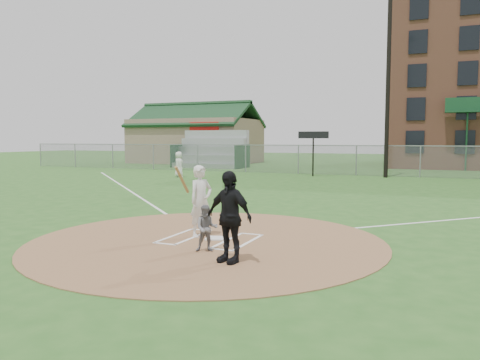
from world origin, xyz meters
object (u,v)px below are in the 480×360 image
at_px(umpire, 229,217).
at_px(batter_at_plate, 201,201).
at_px(catcher, 207,228).
at_px(ondeck_player, 179,164).
at_px(home_plate, 215,238).

bearing_deg(umpire, batter_at_plate, 145.09).
xyz_separation_m(catcher, batter_at_plate, (-0.84, 1.35, 0.38)).
bearing_deg(ondeck_player, umpire, 167.33).
xyz_separation_m(umpire, ondeck_player, (-11.54, 17.79, -0.10)).
bearing_deg(home_plate, catcher, -72.04).
height_order(home_plate, catcher, catcher).
distance_m(home_plate, ondeck_player, 19.05).
xyz_separation_m(home_plate, umpire, (1.19, -1.81, 0.88)).
relative_size(home_plate, batter_at_plate, 0.25).
bearing_deg(batter_at_plate, ondeck_player, 122.00).
relative_size(umpire, ondeck_player, 1.10).
bearing_deg(batter_at_plate, catcher, -58.01).
bearing_deg(umpire, catcher, 157.92).
distance_m(ondeck_player, batter_at_plate, 18.68).
distance_m(umpire, batter_at_plate, 2.55).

